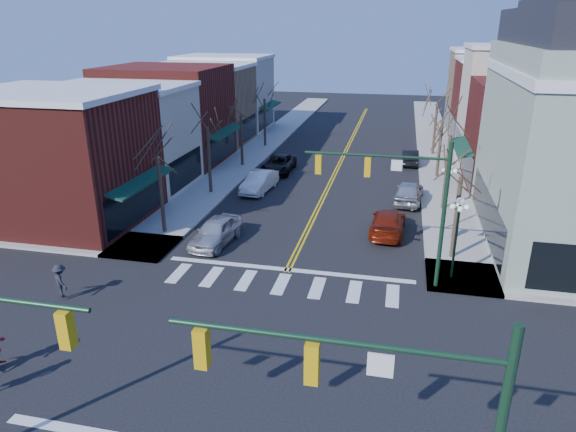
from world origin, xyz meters
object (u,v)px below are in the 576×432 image
Objects in this scene: lamppost_midblock at (448,185)px; car_right_mid at (409,192)px; car_left_far at (279,164)px; car_left_near at (216,231)px; pedestrian_dark_b at (61,281)px; car_left_mid at (259,182)px; car_right_near at (388,222)px; lamppost_corner at (458,224)px; car_right_far at (410,157)px.

car_right_mid is at bearing 112.40° from lamppost_midblock.
lamppost_midblock reaches higher than car_left_far.
pedestrian_dark_b is at bearing -115.17° from car_left_near.
lamppost_midblock is 0.95× the size of car_left_mid.
car_right_mid reaches higher than car_right_near.
car_right_mid is (1.25, 6.11, 0.08)m from car_right_near.
car_left_near is at bearing -83.08° from car_left_mid.
lamppost_corner is 0.86× the size of car_left_far.
lamppost_midblock is 14.41m from car_left_mid.
pedestrian_dark_b is at bearing 60.31° from car_right_far.
pedestrian_dark_b is at bearing -101.67° from car_left_far.
car_right_mid is 10.95m from car_right_far.
lamppost_midblock reaches higher than car_left_mid.
car_right_near is at bearing -51.20° from car_left_far.
car_left_mid is 11.10m from car_right_mid.
car_left_near is at bearing 47.98° from car_right_mid.
car_right_far is at bearing 49.41° from car_left_mid.
lamppost_midblock is 2.68× the size of pedestrian_dark_b.
car_left_mid is 2.81× the size of pedestrian_dark_b.
car_left_mid is at bearing 42.86° from car_right_far.
car_right_far is (-1.98, 16.02, -2.29)m from lamppost_midblock.
car_left_mid reaches higher than car_left_far.
pedestrian_dark_b is at bearing -98.50° from car_left_mid.
lamppost_midblock reaches higher than car_left_near.
car_right_near is at bearing -27.18° from car_left_mid.
lamppost_corner is 1.05× the size of car_right_far.
car_right_far is at bearing -84.69° from car_right_mid.
car_right_far is 2.54× the size of pedestrian_dark_b.
lamppost_midblock is at bearing 90.00° from lamppost_corner.
lamppost_corner is at bearing 94.32° from car_right_far.
car_left_mid is at bearing 138.03° from lamppost_corner.
car_left_far is at bearing 24.25° from car_right_far.
car_right_far is (11.02, 20.80, -0.09)m from car_left_near.
car_right_near is 3.00× the size of pedestrian_dark_b.
lamppost_corner and lamppost_midblock have the same top height.
lamppost_midblock is 0.86× the size of car_left_far.
lamppost_midblock is at bearing 26.80° from car_left_near.
car_left_near is 0.89× the size of car_left_far.
car_left_near is 0.92× the size of car_right_near.
car_left_near reaches higher than car_right_near.
car_right_near reaches higher than car_right_far.
car_right_mid is at bearing -97.19° from pedestrian_dark_b.
pedestrian_dark_b is (-4.74, -23.31, 0.26)m from car_left_far.
car_right_mid is (-2.09, 5.08, -2.18)m from lamppost_midblock.
car_right_mid is at bearing 100.25° from lamppost_corner.
car_right_mid is (10.91, -5.82, 0.08)m from car_left_far.
car_right_mid reaches higher than car_right_far.
car_left_far is at bearing -22.19° from car_right_mid.
lamppost_corner reaches higher than car_right_near.
car_right_far is 32.51m from pedestrian_dark_b.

